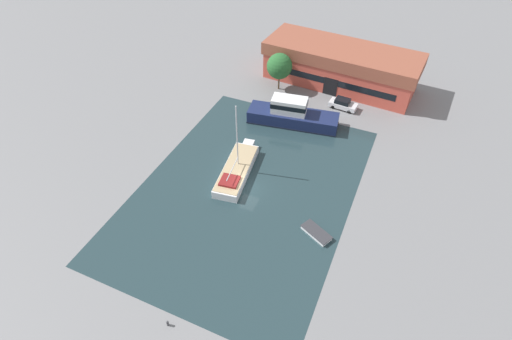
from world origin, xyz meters
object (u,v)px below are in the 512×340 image
(quay_tree_near_building, at_px, (279,66))
(sailboat_moored, at_px, (237,170))
(parked_car, at_px, (343,104))
(motor_cruiser, at_px, (292,115))
(warehouse_building, at_px, (341,66))
(small_dinghy, at_px, (316,233))

(quay_tree_near_building, height_order, sailboat_moored, sailboat_moored)
(quay_tree_near_building, xyz_separation_m, parked_car, (11.66, -1.38, -3.47))
(motor_cruiser, bearing_deg, parked_car, -49.58)
(parked_car, distance_m, motor_cruiser, 9.50)
(sailboat_moored, height_order, motor_cruiser, sailboat_moored)
(parked_car, xyz_separation_m, motor_cruiser, (-6.19, -7.17, 0.74))
(quay_tree_near_building, relative_size, sailboat_moored, 0.55)
(warehouse_building, xyz_separation_m, motor_cruiser, (-3.44, -14.75, -1.74))
(motor_cruiser, xyz_separation_m, small_dinghy, (10.06, -19.17, -1.31))
(warehouse_building, height_order, quay_tree_near_building, warehouse_building)
(warehouse_building, xyz_separation_m, small_dinghy, (6.61, -33.92, -3.05))
(motor_cruiser, bearing_deg, sailboat_moored, 159.78)
(sailboat_moored, relative_size, small_dinghy, 2.90)
(warehouse_building, xyz_separation_m, sailboat_moored, (-6.19, -28.37, -2.65))
(parked_car, height_order, small_dinghy, parked_car)
(motor_cruiser, bearing_deg, quay_tree_near_building, 23.81)
(parked_car, distance_m, small_dinghy, 26.63)
(warehouse_building, distance_m, parked_car, 8.43)
(small_dinghy, bearing_deg, parked_car, -145.43)
(sailboat_moored, bearing_deg, parked_car, 58.71)
(warehouse_building, bearing_deg, quay_tree_near_building, -140.97)
(warehouse_building, bearing_deg, small_dinghy, -74.75)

